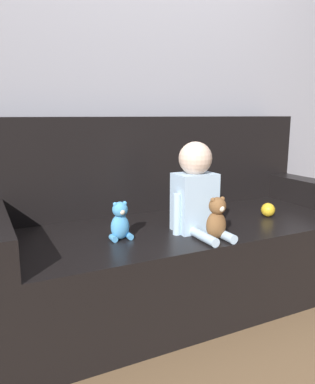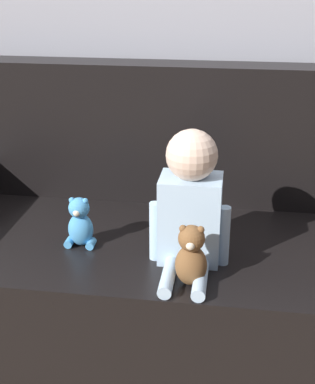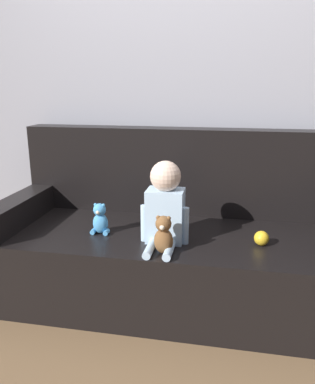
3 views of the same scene
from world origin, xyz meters
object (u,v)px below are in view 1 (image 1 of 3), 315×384
Objects in this scene: person_baby at (196,191)px; plush_toy_side at (120,222)px; toy_ball at (268,210)px; couch at (174,237)px; teddy_bear_brown at (217,218)px.

person_baby is 0.42m from plush_toy_side.
toy_ball is (0.53, 0.04, -0.17)m from person_baby.
couch reaches higher than person_baby.
couch is 4.60× the size of person_baby.
couch is at bearing 87.51° from person_baby.
person_baby reaches higher than plush_toy_side.
plush_toy_side is 2.30× the size of toy_ball.
toy_ball is at bearing 21.76° from teddy_bear_brown.
teddy_bear_brown is 2.57× the size of toy_ball.
plush_toy_side is at bearing 173.99° from person_baby.
toy_ball is (0.93, 0.00, -0.05)m from plush_toy_side.
toy_ball is at bearing 0.12° from plush_toy_side.
teddy_bear_brown is (0.01, -0.41, 0.22)m from couch.
couch is at bearing 158.69° from toy_ball.
teddy_bear_brown is 0.55m from toy_ball.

